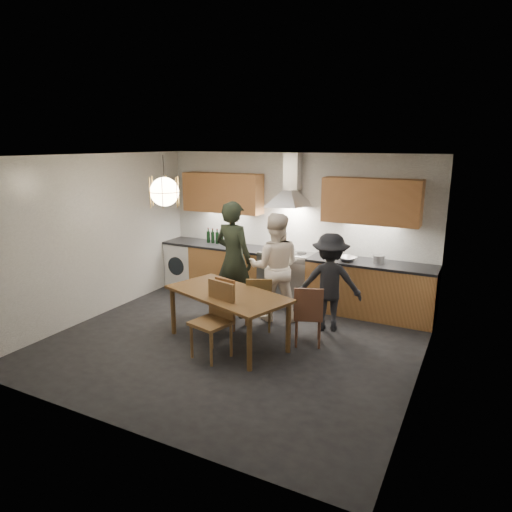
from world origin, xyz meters
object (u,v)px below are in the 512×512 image
at_px(person_mid, 275,267).
at_px(chair_back_left, 229,299).
at_px(stock_pot, 379,259).
at_px(wine_bottles, 217,236).
at_px(dining_table, 228,298).
at_px(chair_front, 216,315).
at_px(person_left, 234,259).
at_px(mixing_bowl, 347,259).
at_px(person_right, 330,282).

bearing_deg(person_mid, chair_back_left, 32.46).
distance_m(stock_pot, wine_bottles, 3.06).
bearing_deg(dining_table, wine_bottles, 142.82).
bearing_deg(chair_front, dining_table, 111.42).
relative_size(chair_front, stock_pot, 5.57).
bearing_deg(chair_front, chair_back_left, 122.86).
height_order(chair_back_left, stock_pot, stock_pot).
xyz_separation_m(person_mid, stock_pot, (1.44, 0.82, 0.10)).
bearing_deg(chair_back_left, wine_bottles, -43.95).
xyz_separation_m(person_left, mixing_bowl, (1.61, 0.88, -0.00)).
bearing_deg(stock_pot, person_left, -155.39).
distance_m(chair_back_left, mixing_bowl, 2.04).
xyz_separation_m(chair_front, stock_pot, (1.58, 2.36, 0.39)).
bearing_deg(mixing_bowl, person_left, -151.41).
bearing_deg(mixing_bowl, chair_back_left, -134.86).
bearing_deg(chair_front, person_right, 68.91).
distance_m(mixing_bowl, stock_pot, 0.50).
xyz_separation_m(chair_front, mixing_bowl, (1.09, 2.28, 0.36)).
distance_m(chair_back_left, chair_front, 0.93).
distance_m(person_right, stock_pot, 1.01).
relative_size(person_right, wine_bottles, 3.19).
relative_size(chair_front, person_left, 0.53).
height_order(person_left, person_right, person_left).
distance_m(person_mid, stock_pot, 1.66).
xyz_separation_m(person_right, wine_bottles, (-2.53, 0.91, 0.30)).
xyz_separation_m(chair_back_left, person_right, (1.36, 0.66, 0.28)).
height_order(stock_pot, wine_bottles, wine_bottles).
xyz_separation_m(dining_table, person_right, (1.11, 1.12, 0.08)).
bearing_deg(person_left, chair_front, 119.94).
xyz_separation_m(dining_table, person_mid, (0.20, 1.13, 0.20)).
xyz_separation_m(chair_front, person_right, (1.05, 1.53, 0.17)).
distance_m(person_right, mixing_bowl, 0.77).
relative_size(mixing_bowl, stock_pot, 1.64).
bearing_deg(person_left, person_right, -165.79).
bearing_deg(person_left, mixing_bowl, -142.06).
height_order(chair_back_left, person_mid, person_mid).
height_order(chair_back_left, person_left, person_left).
distance_m(person_left, person_mid, 0.68).
xyz_separation_m(mixing_bowl, stock_pot, (0.49, 0.08, 0.03)).
bearing_deg(dining_table, chair_back_left, 136.27).
distance_m(chair_front, person_mid, 1.57).
relative_size(chair_front, wine_bottles, 2.15).
bearing_deg(wine_bottles, stock_pot, -1.48).
relative_size(person_left, person_mid, 1.09).
relative_size(person_mid, mixing_bowl, 5.86).
height_order(chair_front, person_mid, person_mid).
relative_size(chair_front, person_right, 0.67).
height_order(chair_back_left, wine_bottles, wine_bottles).
distance_m(person_left, stock_pot, 2.31).
bearing_deg(person_right, wine_bottles, -36.09).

